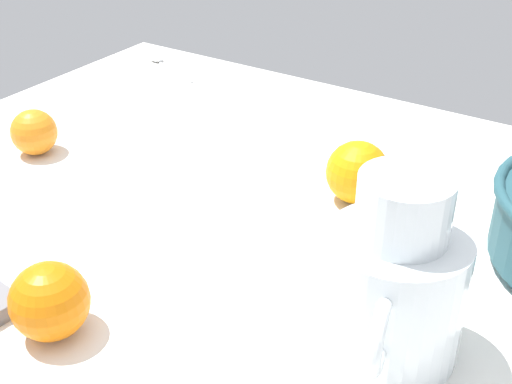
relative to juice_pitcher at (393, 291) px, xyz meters
The scene contains 6 objects.
ground_plane 17.28cm from the juice_pitcher, 158.79° to the left, with size 127.84×100.60×3.00cm, color white.
juice_pitcher is the anchor object (origin of this frame).
loose_orange_0 31.53cm from the juice_pitcher, 150.96° to the right, with size 7.54×7.54×7.54cm, color orange.
loose_orange_1 26.66cm from the juice_pitcher, 121.27° to the left, with size 7.90×7.90×7.90cm, color orange.
loose_orange_2 58.90cm from the juice_pitcher, behind, with size 6.48×6.48×6.48cm, color orange.
spoon 80.96cm from the juice_pitcher, 144.14° to the left, with size 14.56×7.30×1.00cm.
Camera 1 is at (30.28, -52.55, 44.99)cm, focal length 48.60 mm.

